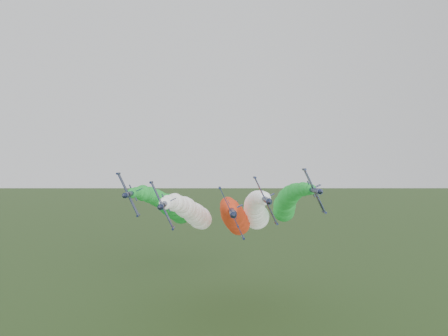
# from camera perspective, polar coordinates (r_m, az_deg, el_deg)

# --- Properties ---
(jet_lead) EXTENTS (12.68, 88.26, 21.69)m
(jet_lead) POSITION_cam_1_polar(r_m,az_deg,el_deg) (140.08, 1.44, -6.51)
(jet_lead) COLOR #121936
(jet_lead) RESTS_ON ground
(jet_inner_left) EXTENTS (12.35, 87.93, 21.36)m
(jet_inner_left) POSITION_cam_1_polar(r_m,az_deg,el_deg) (146.78, -4.09, -5.90)
(jet_inner_left) COLOR #121936
(jet_inner_left) RESTS_ON ground
(jet_inner_right) EXTENTS (13.40, 88.97, 22.40)m
(jet_inner_right) POSITION_cam_1_polar(r_m,az_deg,el_deg) (150.20, 4.15, -5.62)
(jet_inner_right) COLOR #121936
(jet_inner_right) RESTS_ON ground
(jet_outer_left) EXTENTS (12.91, 88.48, 21.91)m
(jet_outer_left) POSITION_cam_1_polar(r_m,az_deg,el_deg) (157.78, -6.98, -5.00)
(jet_outer_left) COLOR #121936
(jet_outer_left) RESTS_ON ground
(jet_outer_right) EXTENTS (12.82, 88.40, 21.83)m
(jet_outer_right) POSITION_cam_1_polar(r_m,az_deg,el_deg) (154.60, 8.14, -4.64)
(jet_outer_right) COLOR #121936
(jet_outer_right) RESTS_ON ground
(jet_trail) EXTENTS (13.26, 88.84, 22.27)m
(jet_trail) POSITION_cam_1_polar(r_m,az_deg,el_deg) (167.58, 1.19, -6.02)
(jet_trail) COLOR #121936
(jet_trail) RESTS_ON ground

